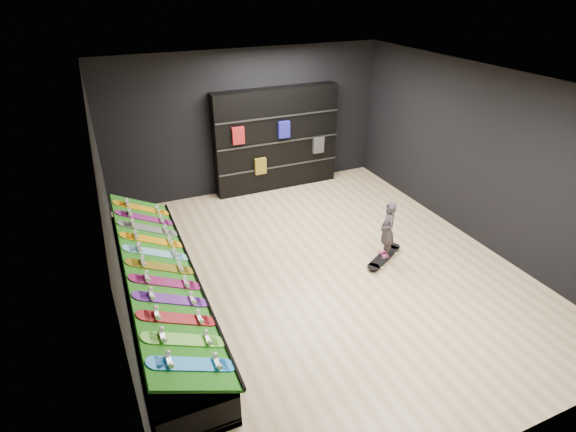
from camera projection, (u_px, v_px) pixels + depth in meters
name	position (u px, v px, depth m)	size (l,w,h in m)	color
floor	(321.00, 269.00, 7.37)	(6.00, 7.00, 0.01)	#CEB78B
ceiling	(329.00, 83.00, 5.94)	(6.00, 7.00, 0.01)	white
wall_back	(247.00, 123.00, 9.47)	(6.00, 0.02, 3.00)	black
wall_front	(514.00, 342.00, 3.83)	(6.00, 0.02, 3.00)	black
wall_left	(111.00, 226.00, 5.60)	(0.02, 7.00, 3.00)	black
wall_right	(479.00, 157.00, 7.71)	(0.02, 7.00, 3.00)	black
display_rack	(161.00, 296.00, 6.35)	(0.90, 4.50, 0.50)	black
turf_ramp	(160.00, 269.00, 6.15)	(1.00, 4.50, 0.04)	#175B0E
back_shelving	(276.00, 140.00, 9.72)	(2.76, 0.32, 2.21)	black
floor_skateboard	(384.00, 258.00, 7.58)	(0.98, 0.22, 0.09)	black
child	(386.00, 240.00, 7.41)	(0.23, 0.16, 0.60)	black
display_board_0	(192.00, 364.00, 4.61)	(0.98, 0.22, 0.09)	blue
display_board_1	(185.00, 340.00, 4.92)	(0.98, 0.22, 0.09)	green
display_board_2	(178.00, 318.00, 5.22)	(0.98, 0.22, 0.09)	red
display_board_3	(171.00, 299.00, 5.53)	(0.98, 0.22, 0.09)	purple
display_board_4	(166.00, 282.00, 5.83)	(0.98, 0.22, 0.09)	#E5198C
display_board_5	(161.00, 267.00, 6.14)	(0.98, 0.22, 0.09)	yellow
display_board_6	(156.00, 253.00, 6.45)	(0.98, 0.22, 0.09)	#0CB2E5
display_board_7	(152.00, 240.00, 6.75)	(0.98, 0.22, 0.09)	yellow
display_board_8	(149.00, 229.00, 7.06)	(0.98, 0.22, 0.09)	black
display_board_9	(145.00, 218.00, 7.37)	(0.98, 0.22, 0.09)	#2626BF
display_board_10	(142.00, 208.00, 7.67)	(0.98, 0.22, 0.09)	orange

